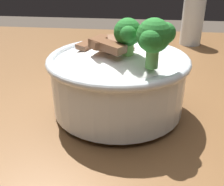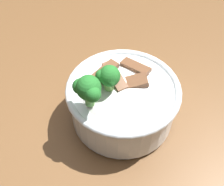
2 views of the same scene
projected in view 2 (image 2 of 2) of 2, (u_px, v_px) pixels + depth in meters
The scene contains 2 objects.
dining_table at pixel (93, 112), 0.75m from camera, with size 1.32×0.90×0.77m.
rice_bowl at pixel (122, 98), 0.53m from camera, with size 0.21×0.21×0.16m.
Camera 2 is at (-0.10, 0.44, 1.24)m, focal length 45.25 mm.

